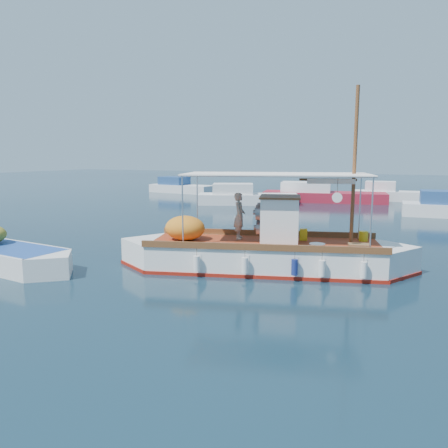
% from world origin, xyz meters
% --- Properties ---
extents(ground, '(160.00, 160.00, 0.00)m').
position_xyz_m(ground, '(0.00, 0.00, 0.00)').
color(ground, black).
rests_on(ground, ground).
extents(fishing_caique, '(9.61, 4.67, 6.11)m').
position_xyz_m(fishing_caique, '(0.09, 0.17, 0.53)').
color(fishing_caique, white).
rests_on(fishing_caique, ground).
extents(dinghy, '(6.49, 2.27, 1.59)m').
position_xyz_m(dinghy, '(-8.08, -3.32, 0.33)').
color(dinghy, white).
rests_on(dinghy, ground).
extents(bg_boat_nw, '(8.00, 5.15, 1.80)m').
position_xyz_m(bg_boat_nw, '(-7.92, 18.08, 0.49)').
color(bg_boat_nw, silver).
rests_on(bg_boat_nw, ground).
extents(bg_boat_n, '(10.15, 4.62, 1.80)m').
position_xyz_m(bg_boat_n, '(-3.01, 22.41, 0.49)').
color(bg_boat_n, maroon).
rests_on(bg_boat_n, ground).
extents(bg_boat_far_w, '(7.16, 3.14, 1.80)m').
position_xyz_m(bg_boat_far_w, '(-17.91, 25.18, 0.49)').
color(bg_boat_far_w, silver).
rests_on(bg_boat_far_w, ground).
extents(bg_boat_far_n, '(6.12, 2.44, 1.80)m').
position_xyz_m(bg_boat_far_n, '(2.04, 25.78, 0.49)').
color(bg_boat_far_n, silver).
rests_on(bg_boat_far_n, ground).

